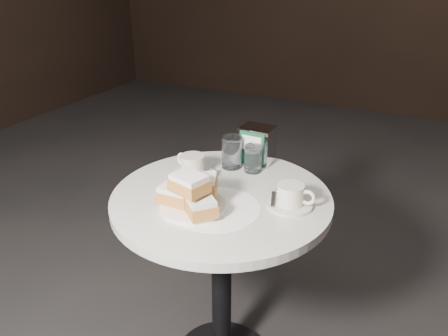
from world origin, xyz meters
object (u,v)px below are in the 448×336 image
cafe_table (221,246)px  water_glass_left (232,153)px  beignet_plate (192,196)px  coffee_cup_left (193,167)px  napkin_dispenser (257,145)px  coffee_cup_right (291,197)px  water_glass_right (253,159)px

cafe_table → water_glass_left: 0.33m
cafe_table → beignet_plate: beignet_plate is taller
coffee_cup_left → cafe_table: bearing=-11.3°
cafe_table → coffee_cup_left: (-0.15, 0.08, 0.23)m
cafe_table → water_glass_left: bearing=106.3°
cafe_table → napkin_dispenser: napkin_dispenser is taller
coffee_cup_right → water_glass_left: size_ratio=1.30×
coffee_cup_right → water_glass_right: bearing=135.0°
coffee_cup_right → napkin_dispenser: size_ratio=1.10×
water_glass_left → napkin_dispenser: size_ratio=0.84×
beignet_plate → napkin_dispenser: bearing=84.2°
coffee_cup_right → napkin_dispenser: bearing=127.1°
coffee_cup_right → water_glass_left: (-0.28, 0.17, 0.02)m
coffee_cup_right → napkin_dispenser: napkin_dispenser is taller
beignet_plate → water_glass_right: 0.33m
water_glass_right → napkin_dispenser: 0.08m
coffee_cup_left → coffee_cup_right: bearing=9.0°
coffee_cup_right → beignet_plate: bearing=-152.9°
beignet_plate → water_glass_right: size_ratio=2.57×
cafe_table → napkin_dispenser: 0.39m
water_glass_right → beignet_plate: bearing=-100.4°
coffee_cup_right → water_glass_right: (-0.20, 0.17, 0.02)m
water_glass_right → napkin_dispenser: bearing=103.2°
cafe_table → water_glass_right: water_glass_right is taller
napkin_dispenser → water_glass_left: bearing=-128.2°
beignet_plate → coffee_cup_left: beignet_plate is taller
water_glass_right → cafe_table: bearing=-96.6°
cafe_table → coffee_cup_left: bearing=151.3°
coffee_cup_left → water_glass_left: 0.15m
coffee_cup_left → napkin_dispenser: (0.16, 0.20, 0.04)m
water_glass_left → cafe_table: bearing=-73.7°
water_glass_left → coffee_cup_left: bearing=-127.6°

